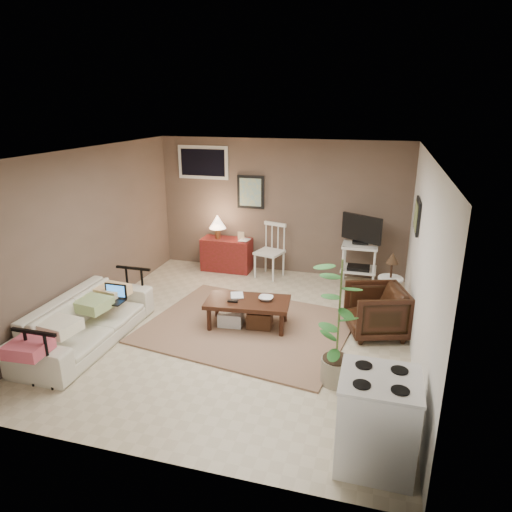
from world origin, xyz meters
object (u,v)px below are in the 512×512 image
(stove, at_px, (377,421))
(armchair, at_px, (376,309))
(coffee_table, at_px, (247,311))
(sofa, at_px, (86,314))
(side_table, at_px, (391,277))
(spindle_chair, at_px, (270,252))
(potted_plant, at_px, (339,319))
(red_console, at_px, (226,251))
(tv_stand, at_px, (360,249))

(stove, bearing_deg, armchair, 91.57)
(coffee_table, xyz_separation_m, sofa, (-1.88, -0.96, 0.17))
(side_table, bearing_deg, spindle_chair, 152.99)
(spindle_chair, relative_size, potted_plant, 0.65)
(red_console, distance_m, side_table, 3.15)
(red_console, distance_m, armchair, 3.31)
(potted_plant, height_order, stove, potted_plant)
(coffee_table, relative_size, potted_plant, 0.81)
(sofa, bearing_deg, red_console, -15.28)
(red_console, height_order, side_table, red_console)
(coffee_table, relative_size, spindle_chair, 1.24)
(potted_plant, bearing_deg, sofa, 179.05)
(spindle_chair, bearing_deg, potted_plant, -63.48)
(coffee_table, distance_m, spindle_chair, 2.03)
(spindle_chair, bearing_deg, red_console, 173.51)
(spindle_chair, xyz_separation_m, potted_plant, (1.51, -3.02, 0.34))
(sofa, height_order, side_table, side_table)
(potted_plant, relative_size, stove, 1.72)
(red_console, height_order, spindle_chair, red_console)
(tv_stand, relative_size, side_table, 1.29)
(red_console, bearing_deg, stove, -56.32)
(coffee_table, bearing_deg, sofa, -152.97)
(sofa, distance_m, potted_plant, 3.23)
(red_console, bearing_deg, potted_plant, -52.75)
(sofa, relative_size, stove, 2.42)
(side_table, relative_size, armchair, 1.30)
(spindle_chair, relative_size, stove, 1.12)
(spindle_chair, distance_m, tv_stand, 1.57)
(sofa, distance_m, tv_stand, 4.39)
(stove, bearing_deg, side_table, 88.10)
(spindle_chair, distance_m, side_table, 2.32)
(sofa, bearing_deg, side_table, -63.00)
(sofa, bearing_deg, stove, -107.73)
(spindle_chair, relative_size, side_table, 1.00)
(tv_stand, bearing_deg, potted_plant, -90.98)
(side_table, bearing_deg, potted_plant, -105.68)
(sofa, height_order, potted_plant, potted_plant)
(armchair, distance_m, stove, 2.41)
(sofa, bearing_deg, potted_plant, -90.95)
(side_table, distance_m, stove, 3.09)
(coffee_table, xyz_separation_m, potted_plant, (1.33, -1.01, 0.55))
(stove, bearing_deg, tv_stand, 95.56)
(tv_stand, bearing_deg, stove, -84.44)
(spindle_chair, distance_m, armchair, 2.56)
(sofa, xyz_separation_m, tv_stand, (3.26, 2.94, 0.25))
(side_table, bearing_deg, red_console, 158.56)
(red_console, distance_m, stove, 5.09)
(sofa, xyz_separation_m, stove, (3.66, -1.17, 0.02))
(spindle_chair, height_order, potted_plant, potted_plant)
(armchair, xyz_separation_m, stove, (0.07, -2.41, 0.06))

